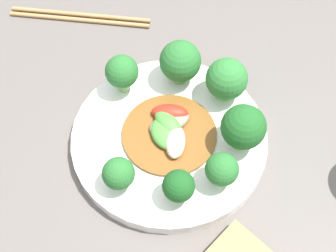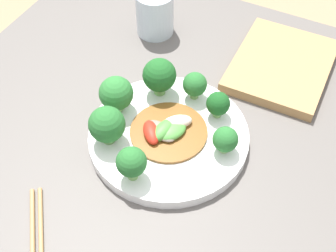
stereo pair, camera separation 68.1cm
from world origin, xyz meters
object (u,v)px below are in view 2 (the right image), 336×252
at_px(broccoli_southeast, 218,104).
at_px(drinking_glass, 155,13).
at_px(broccoli_west, 131,162).
at_px(broccoli_north, 116,94).
at_px(cutting_board, 282,66).
at_px(broccoli_northwest, 107,125).
at_px(broccoli_northeast, 159,76).
at_px(broccoli_south, 225,140).
at_px(plate, 168,137).
at_px(stirfry_center, 166,130).
at_px(broccoli_east, 195,85).

relative_size(broccoli_southeast, drinking_glass, 0.55).
height_order(broccoli_west, broccoli_north, broccoli_north).
xyz_separation_m(broccoli_north, drinking_glass, (0.24, 0.05, -0.01)).
bearing_deg(cutting_board, broccoli_northwest, 147.96).
bearing_deg(broccoli_northeast, broccoli_south, -114.40).
distance_m(broccoli_south, cutting_board, 0.25).
bearing_deg(drinking_glass, broccoli_northwest, -165.99).
bearing_deg(broccoli_northeast, plate, -144.35).
distance_m(broccoli_north, broccoli_northeast, 0.08).
distance_m(plate, broccoli_west, 0.11).
relative_size(broccoli_northeast, drinking_glass, 0.79).
distance_m(broccoli_southeast, cutting_board, 0.20).
xyz_separation_m(broccoli_southeast, broccoli_northwest, (-0.13, 0.14, 0.01)).
bearing_deg(broccoli_northeast, stirfry_center, -145.77).
bearing_deg(broccoli_southeast, broccoli_south, -148.40).
relative_size(broccoli_east, broccoli_north, 0.77).
distance_m(plate, stirfry_center, 0.02).
relative_size(plate, broccoli_northeast, 3.75).
bearing_deg(drinking_glass, broccoli_north, -167.44).
relative_size(broccoli_south, stirfry_center, 0.38).
bearing_deg(broccoli_northwest, stirfry_center, -54.70).
distance_m(broccoli_northwest, drinking_glass, 0.32).
bearing_deg(broccoli_northwest, cutting_board, -32.04).
relative_size(broccoli_northwest, broccoli_east, 1.33).
bearing_deg(plate, broccoli_east, -1.79).
distance_m(broccoli_north, drinking_glass, 0.25).
bearing_deg(broccoli_northwest, broccoli_northeast, -9.86).
bearing_deg(broccoli_south, stirfry_center, 96.04).
distance_m(broccoli_east, broccoli_south, 0.13).
distance_m(broccoli_northwest, broccoli_northeast, 0.14).
height_order(broccoli_northwest, broccoli_northeast, broccoli_northeast).
distance_m(broccoli_southeast, broccoli_northwest, 0.19).
relative_size(broccoli_southeast, broccoli_northeast, 0.70).
bearing_deg(broccoli_south, broccoli_northwest, 110.37).
bearing_deg(plate, broccoli_northeast, 35.65).
bearing_deg(broccoli_north, broccoli_east, -51.06).
xyz_separation_m(broccoli_southeast, broccoli_north, (-0.06, 0.16, 0.01)).
distance_m(broccoli_north, cutting_board, 0.33).
distance_m(broccoli_west, broccoli_northwest, 0.08).
distance_m(broccoli_southeast, broccoli_northeast, 0.11).
xyz_separation_m(plate, cutting_board, (0.26, -0.12, 0.00)).
bearing_deg(stirfry_center, broccoli_southeast, -38.14).
xyz_separation_m(broccoli_southeast, broccoli_east, (0.02, 0.05, 0.00)).
bearing_deg(broccoli_east, broccoli_west, 176.24).
bearing_deg(broccoli_northwest, broccoli_south, -69.63).
relative_size(broccoli_northwest, cutting_board, 0.31).
bearing_deg(cutting_board, drinking_glass, 91.30).
bearing_deg(drinking_glass, broccoli_south, -133.58).
distance_m(broccoli_southeast, broccoli_north, 0.17).
height_order(broccoli_north, drinking_glass, drinking_glass).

